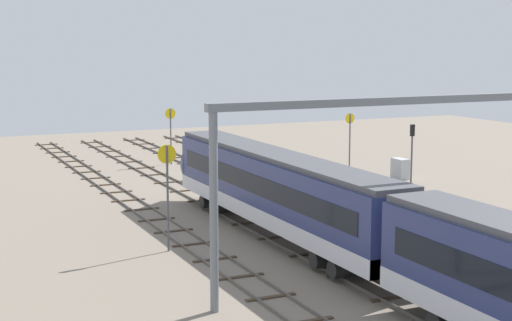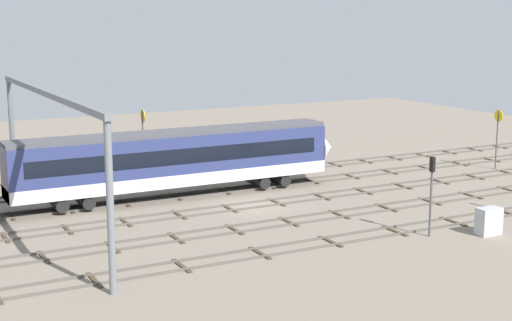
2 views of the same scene
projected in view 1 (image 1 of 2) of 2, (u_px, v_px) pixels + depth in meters
name	position (u px, v px, depth m)	size (l,w,h in m)	color
ground_plane	(318.00, 216.00, 50.20)	(105.76, 105.76, 0.00)	gray
track_near_foreground	(440.00, 202.00, 54.24)	(89.76, 2.40, 0.16)	#59544C
track_second_near	(381.00, 209.00, 52.22)	(89.76, 2.40, 0.16)	#59544C
track_middle	(318.00, 215.00, 50.19)	(89.76, 2.40, 0.16)	#59544C
track_with_train	(249.00, 223.00, 48.17)	(89.76, 2.40, 0.16)	#59544C
track_far_background	(174.00, 231.00, 46.14)	(89.76, 2.40, 0.16)	#59544C
train	(396.00, 240.00, 33.70)	(50.40, 3.24, 4.80)	navy
overhead_gantry	(457.00, 134.00, 36.56)	(0.40, 25.33, 8.73)	slate
speed_sign_near_foreground	(171.00, 127.00, 71.14)	(0.14, 0.98, 5.17)	#4C4C51
speed_sign_mid_trackside	(350.00, 133.00, 68.36)	(0.14, 0.90, 4.97)	#4C4C51
speed_sign_far_trackside	(167.00, 182.00, 41.32)	(0.14, 1.02, 5.80)	#4C4C51
signal_light_trackside_approach	(412.00, 147.00, 59.85)	(0.31, 0.32, 4.89)	#4C4C51
relay_cabinet	(400.00, 169.00, 63.83)	(1.55, 0.86, 1.68)	#B2B7BC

